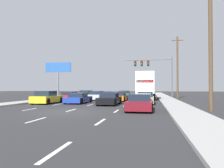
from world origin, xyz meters
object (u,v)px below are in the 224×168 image
at_px(car_orange, 119,97).
at_px(traffic_signal_mast, 150,66).
at_px(car_gray, 86,94).
at_px(car_silver, 97,96).
at_px(utility_pole_near, 211,42).
at_px(box_truck, 146,85).
at_px(car_blue, 78,98).
at_px(car_yellow, 47,98).
at_px(utility_pole_mid, 177,67).
at_px(car_red, 70,96).
at_px(car_maroon, 140,103).
at_px(car_black, 110,99).
at_px(car_tan, 146,98).
at_px(roadside_billboard, 58,71).
at_px(car_green, 125,95).
at_px(car_white, 105,95).

xyz_separation_m(car_orange, traffic_signal_mast, (3.87, 12.93, 5.10)).
distance_m(car_gray, car_silver, 7.85).
distance_m(car_orange, utility_pole_near, 14.52).
height_order(car_silver, box_truck, box_truck).
xyz_separation_m(car_blue, box_truck, (7.10, 8.74, 1.62)).
bearing_deg(car_yellow, utility_pole_mid, 42.13).
bearing_deg(car_red, car_silver, 12.51).
bearing_deg(box_truck, car_maroon, -90.41).
bearing_deg(car_black, car_yellow, 177.00).
bearing_deg(car_tan, car_black, -152.69).
xyz_separation_m(car_gray, car_black, (7.13, -15.20, -0.00)).
bearing_deg(utility_pole_mid, car_orange, -136.59).
relative_size(car_gray, car_orange, 1.04).
distance_m(car_red, car_tan, 12.02).
bearing_deg(car_maroon, utility_pole_near, 2.61).
relative_size(car_silver, car_maroon, 1.03).
xyz_separation_m(car_yellow, car_black, (6.91, -0.36, -0.04)).
bearing_deg(car_yellow, car_gray, 90.87).
distance_m(car_blue, utility_pole_mid, 17.93).
relative_size(car_orange, box_truck, 0.52).
height_order(car_maroon, roadside_billboard, roadside_billboard).
distance_m(car_yellow, car_green, 15.72).
xyz_separation_m(car_tan, utility_pole_near, (4.75, -6.65, 4.35)).
bearing_deg(roadside_billboard, car_blue, -59.71).
distance_m(car_gray, utility_pole_mid, 15.99).
relative_size(car_black, roadside_billboard, 0.68).
height_order(traffic_signal_mast, utility_pole_near, utility_pole_near).
bearing_deg(traffic_signal_mast, car_red, -133.11).
bearing_deg(car_red, car_black, -46.38).
relative_size(car_gray, car_green, 1.10).
bearing_deg(car_maroon, box_truck, 89.59).
height_order(car_green, car_black, car_black).
bearing_deg(car_orange, box_truck, 49.07).
height_order(box_truck, car_tan, box_truck).
relative_size(car_blue, utility_pole_near, 0.46).
relative_size(car_tan, utility_pole_mid, 0.42).
bearing_deg(car_yellow, car_blue, 18.12).
relative_size(car_red, car_green, 1.00).
relative_size(car_maroon, roadside_billboard, 0.65).
distance_m(box_truck, traffic_signal_mast, 9.77).
distance_m(car_orange, traffic_signal_mast, 14.43).
xyz_separation_m(car_orange, car_tan, (3.46, -4.50, 0.01)).
height_order(car_gray, car_white, car_gray).
height_order(car_white, car_tan, car_tan).
bearing_deg(utility_pole_near, car_red, 141.29).
distance_m(car_gray, car_yellow, 14.83).
bearing_deg(car_black, car_green, 90.96).
relative_size(car_silver, box_truck, 0.53).
bearing_deg(car_yellow, utility_pole_near, -18.96).
height_order(car_white, car_blue, car_white).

